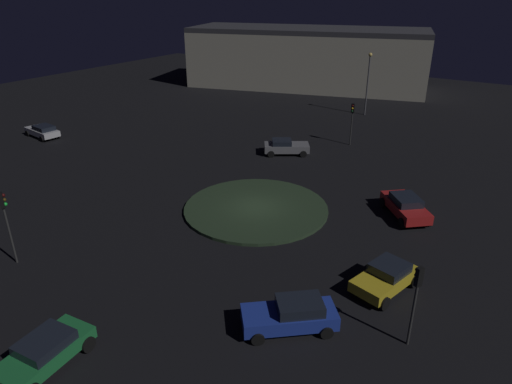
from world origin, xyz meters
The scene contains 13 objects.
ground_plane centered at (0.00, 0.00, 0.00)m, with size 119.23×119.23×0.00m, color black.
roundabout_island centered at (0.00, 0.00, 0.11)m, with size 10.32×10.32×0.21m, color #263823.
car_green centered at (-17.21, -0.39, 0.74)m, with size 4.16×2.40×1.37m.
car_grey centered at (11.52, 3.94, 0.73)m, with size 3.83×4.53×1.41m.
car_red centered at (4.67, -9.30, 0.80)m, with size 4.54×4.28×1.50m.
car_silver centered at (2.38, 28.14, 0.71)m, with size 2.43×4.48×1.34m.
car_blue centered at (-9.65, -8.06, 0.78)m, with size 4.14×4.49×1.54m.
car_yellow centered at (-4.30, -10.81, 0.76)m, with size 4.23×2.96×1.46m.
traffic_light_southwest centered at (-7.76, -12.96, 2.91)m, with size 0.37×0.40×4.08m.
traffic_light_east centered at (17.36, -0.23, 2.99)m, with size 0.36×0.30×4.21m.
traffic_light_northwest centered at (-13.23, 8.09, 3.16)m, with size 0.40×0.37×4.46m.
streetlamp_east centered at (29.42, 2.63, 4.57)m, with size 0.45×0.45×7.45m.
store_building centered at (41.17, 16.64, 4.42)m, with size 21.09×37.50×8.83m.
Camera 1 is at (-24.85, -15.71, 14.76)m, focal length 32.05 mm.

